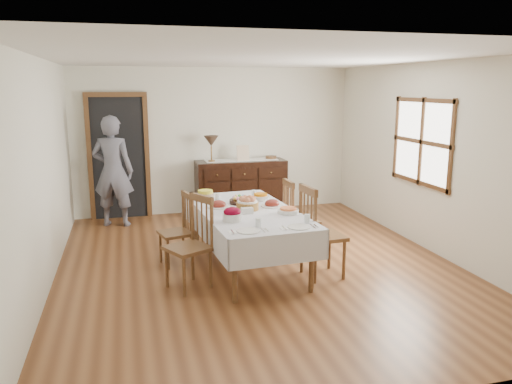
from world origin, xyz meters
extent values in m
plane|color=brown|center=(0.00, 0.00, 0.00)|extent=(6.00, 6.00, 0.00)
cube|color=white|center=(0.00, 0.00, 2.60)|extent=(5.00, 6.00, 0.02)
cube|color=silver|center=(0.00, 3.00, 1.30)|extent=(5.00, 0.02, 2.60)
cube|color=silver|center=(0.00, -3.00, 1.30)|extent=(5.00, 0.02, 2.60)
cube|color=silver|center=(-2.50, 0.00, 1.30)|extent=(0.02, 6.00, 2.60)
cube|color=silver|center=(2.50, 0.00, 1.30)|extent=(0.02, 6.00, 2.60)
cube|color=white|center=(2.49, 0.30, 1.50)|extent=(0.02, 1.30, 1.10)
cube|color=brown|center=(2.48, 0.30, 1.50)|extent=(0.03, 1.46, 1.26)
cube|color=black|center=(-1.70, 2.96, 1.05)|extent=(0.90, 0.06, 2.10)
cube|color=brown|center=(-1.70, 2.94, 1.05)|extent=(1.04, 0.08, 2.18)
cube|color=silver|center=(-0.16, -0.07, 0.74)|extent=(1.25, 2.26, 0.04)
cylinder|color=brown|center=(-0.53, -1.04, 0.35)|extent=(0.06, 0.06, 0.70)
cylinder|color=brown|center=(0.36, -0.98, 0.35)|extent=(0.06, 0.06, 0.70)
cylinder|color=brown|center=(-0.67, 0.84, 0.35)|extent=(0.06, 0.06, 0.70)
cylinder|color=brown|center=(0.22, 0.91, 0.35)|extent=(0.06, 0.06, 0.70)
cube|color=silver|center=(-0.71, -0.11, 0.60)|extent=(0.18, 2.22, 0.34)
cube|color=silver|center=(0.40, -0.03, 0.60)|extent=(0.18, 2.22, 0.34)
cube|color=silver|center=(-0.08, -1.17, 0.60)|extent=(1.13, 0.10, 0.34)
cube|color=silver|center=(-0.24, 1.03, 0.60)|extent=(1.13, 0.10, 0.34)
cube|color=brown|center=(-0.96, -0.51, 0.47)|extent=(0.60, 0.60, 0.04)
cylinder|color=brown|center=(-1.20, -0.43, 0.23)|extent=(0.04, 0.04, 0.45)
cylinder|color=brown|center=(-1.04, -0.75, 0.23)|extent=(0.04, 0.04, 0.45)
cylinder|color=brown|center=(-0.88, -0.26, 0.23)|extent=(0.04, 0.04, 0.45)
cylinder|color=brown|center=(-0.72, -0.58, 0.23)|extent=(0.04, 0.04, 0.45)
cylinder|color=brown|center=(-0.86, -0.25, 0.77)|extent=(0.04, 0.04, 0.59)
cylinder|color=brown|center=(-0.69, -0.58, 0.77)|extent=(0.04, 0.04, 0.59)
cube|color=brown|center=(-0.78, -0.41, 1.02)|extent=(0.23, 0.40, 0.08)
cylinder|color=brown|center=(-0.82, -0.33, 0.75)|extent=(0.02, 0.02, 0.49)
cylinder|color=brown|center=(-0.78, -0.41, 0.75)|extent=(0.02, 0.02, 0.49)
cylinder|color=brown|center=(-0.73, -0.50, 0.75)|extent=(0.02, 0.02, 0.49)
cube|color=brown|center=(-1.02, 0.32, 0.42)|extent=(0.47, 0.47, 0.04)
cylinder|color=brown|center=(-1.21, 0.44, 0.20)|extent=(0.03, 0.03, 0.40)
cylinder|color=brown|center=(-1.13, 0.13, 0.20)|extent=(0.03, 0.03, 0.40)
cylinder|color=brown|center=(-0.90, 0.51, 0.20)|extent=(0.03, 0.03, 0.40)
cylinder|color=brown|center=(-0.83, 0.21, 0.20)|extent=(0.03, 0.03, 0.40)
cylinder|color=brown|center=(-0.88, 0.52, 0.67)|extent=(0.04, 0.04, 0.52)
cylinder|color=brown|center=(-0.81, 0.20, 0.67)|extent=(0.04, 0.04, 0.52)
cube|color=brown|center=(-0.85, 0.36, 0.90)|extent=(0.12, 0.37, 0.07)
cylinder|color=brown|center=(-0.86, 0.44, 0.66)|extent=(0.02, 0.02, 0.42)
cylinder|color=brown|center=(-0.85, 0.36, 0.66)|extent=(0.02, 0.02, 0.42)
cylinder|color=brown|center=(-0.83, 0.28, 0.66)|extent=(0.02, 0.02, 0.42)
cube|color=brown|center=(0.67, -0.55, 0.50)|extent=(0.50, 0.50, 0.04)
cylinder|color=brown|center=(0.87, -0.72, 0.24)|extent=(0.04, 0.04, 0.48)
cylinder|color=brown|center=(0.84, -0.34, 0.24)|extent=(0.04, 0.04, 0.48)
cylinder|color=brown|center=(0.49, -0.75, 0.24)|extent=(0.04, 0.04, 0.48)
cylinder|color=brown|center=(0.46, -0.37, 0.24)|extent=(0.04, 0.04, 0.48)
cylinder|color=brown|center=(0.47, -0.76, 0.81)|extent=(0.04, 0.04, 0.62)
cylinder|color=brown|center=(0.44, -0.36, 0.81)|extent=(0.04, 0.04, 0.62)
cube|color=brown|center=(0.45, -0.56, 1.08)|extent=(0.08, 0.45, 0.09)
cylinder|color=brown|center=(0.46, -0.66, 0.79)|extent=(0.02, 0.02, 0.51)
cylinder|color=brown|center=(0.45, -0.56, 0.79)|extent=(0.02, 0.02, 0.51)
cylinder|color=brown|center=(0.45, -0.46, 0.79)|extent=(0.02, 0.02, 0.51)
cube|color=brown|center=(0.72, 0.36, 0.46)|extent=(0.43, 0.43, 0.04)
cylinder|color=brown|center=(0.89, 0.19, 0.22)|extent=(0.04, 0.04, 0.44)
cylinder|color=brown|center=(0.89, 0.53, 0.22)|extent=(0.04, 0.04, 0.44)
cylinder|color=brown|center=(0.54, 0.18, 0.22)|extent=(0.04, 0.04, 0.44)
cylinder|color=brown|center=(0.54, 0.53, 0.22)|extent=(0.04, 0.04, 0.44)
cylinder|color=brown|center=(0.52, 0.17, 0.74)|extent=(0.04, 0.04, 0.57)
cylinder|color=brown|center=(0.52, 0.54, 0.74)|extent=(0.04, 0.04, 0.57)
cube|color=brown|center=(0.52, 0.36, 0.99)|extent=(0.04, 0.41, 0.08)
cylinder|color=brown|center=(0.52, 0.27, 0.72)|extent=(0.02, 0.02, 0.47)
cylinder|color=brown|center=(0.52, 0.36, 0.72)|extent=(0.02, 0.02, 0.47)
cylinder|color=brown|center=(0.52, 0.45, 0.72)|extent=(0.02, 0.02, 0.47)
cube|color=black|center=(0.41, 2.72, 0.48)|extent=(1.61, 0.54, 0.97)
cube|color=black|center=(-0.08, 2.44, 0.77)|extent=(0.45, 0.02, 0.19)
sphere|color=brown|center=(-0.08, 2.42, 0.77)|extent=(0.03, 0.03, 0.03)
cube|color=black|center=(0.41, 2.44, 0.77)|extent=(0.45, 0.02, 0.19)
sphere|color=brown|center=(0.41, 2.42, 0.77)|extent=(0.03, 0.03, 0.03)
cube|color=black|center=(0.89, 2.44, 0.77)|extent=(0.45, 0.02, 0.19)
sphere|color=brown|center=(0.89, 2.42, 0.77)|extent=(0.03, 0.03, 0.03)
imported|color=slate|center=(-1.80, 2.45, 0.97)|extent=(0.69, 0.55, 1.94)
cylinder|color=brown|center=(-0.15, -0.05, 0.81)|extent=(0.28, 0.28, 0.10)
cylinder|color=white|center=(-0.15, -0.05, 0.87)|extent=(0.25, 0.25, 0.02)
sphere|color=#B86945|center=(-0.08, -0.05, 0.90)|extent=(0.08, 0.08, 0.08)
sphere|color=#B86945|center=(-0.11, 0.00, 0.90)|extent=(0.08, 0.08, 0.08)
sphere|color=#B86945|center=(-0.17, 0.01, 0.90)|extent=(0.08, 0.08, 0.08)
sphere|color=#B86945|center=(-0.21, -0.02, 0.90)|extent=(0.08, 0.08, 0.08)
sphere|color=#B86945|center=(-0.21, -0.08, 0.90)|extent=(0.08, 0.08, 0.08)
sphere|color=#B86945|center=(-0.17, -0.12, 0.90)|extent=(0.08, 0.08, 0.08)
sphere|color=#B86945|center=(-0.11, -0.11, 0.90)|extent=(0.08, 0.08, 0.08)
cylinder|color=black|center=(-0.17, 0.29, 0.79)|extent=(0.28, 0.28, 0.05)
ellipsoid|color=pink|center=(-0.09, 0.29, 0.84)|extent=(0.05, 0.05, 0.06)
ellipsoid|color=#7BB4FF|center=(-0.11, 0.34, 0.84)|extent=(0.05, 0.05, 0.06)
ellipsoid|color=#67CF63|center=(-0.15, 0.37, 0.84)|extent=(0.05, 0.05, 0.06)
ellipsoid|color=#D6B751|center=(-0.21, 0.36, 0.84)|extent=(0.05, 0.05, 0.06)
ellipsoid|color=#D088DA|center=(-0.24, 0.32, 0.84)|extent=(0.05, 0.05, 0.06)
ellipsoid|color=#FFDD61|center=(-0.24, 0.27, 0.84)|extent=(0.05, 0.05, 0.06)
ellipsoid|color=pink|center=(-0.21, 0.23, 0.84)|extent=(0.05, 0.05, 0.06)
ellipsoid|color=#7BB4FF|center=(-0.15, 0.22, 0.84)|extent=(0.05, 0.05, 0.06)
ellipsoid|color=#67CF63|center=(-0.11, 0.24, 0.84)|extent=(0.05, 0.05, 0.06)
cylinder|color=silver|center=(-0.48, 0.14, 0.77)|extent=(0.27, 0.27, 0.02)
ellipsoid|color=maroon|center=(-0.48, 0.14, 0.80)|extent=(0.19, 0.16, 0.11)
cylinder|color=silver|center=(0.19, 0.03, 0.77)|extent=(0.29, 0.29, 0.01)
ellipsoid|color=maroon|center=(0.19, 0.03, 0.80)|extent=(0.19, 0.16, 0.11)
cylinder|color=silver|center=(-0.44, -0.52, 0.81)|extent=(0.22, 0.22, 0.08)
ellipsoid|color=#670017|center=(-0.44, -0.52, 0.87)|extent=(0.20, 0.17, 0.11)
cylinder|color=silver|center=(0.15, 0.42, 0.80)|extent=(0.23, 0.23, 0.06)
cylinder|color=orange|center=(0.15, 0.42, 0.84)|extent=(0.18, 0.18, 0.03)
cylinder|color=tan|center=(-0.58, 0.56, 0.82)|extent=(0.22, 0.22, 0.11)
cylinder|color=yellow|center=(-0.58, 0.56, 0.89)|extent=(0.20, 0.20, 0.04)
cylinder|color=silver|center=(0.28, -0.36, 0.79)|extent=(0.26, 0.26, 0.05)
cylinder|color=#D66A37|center=(0.28, -0.36, 0.82)|extent=(0.20, 0.20, 0.02)
cube|color=silver|center=(-0.20, -0.23, 0.80)|extent=(0.15, 0.10, 0.07)
cylinder|color=silver|center=(-0.37, -0.98, 0.77)|extent=(0.25, 0.25, 0.01)
cube|color=white|center=(-0.54, -0.98, 0.77)|extent=(0.09, 0.13, 0.01)
cube|color=silver|center=(-0.54, -0.98, 0.77)|extent=(0.03, 0.16, 0.01)
cube|color=silver|center=(-0.21, -0.98, 0.77)|extent=(0.03, 0.18, 0.01)
cube|color=silver|center=(-0.17, -0.98, 0.77)|extent=(0.03, 0.14, 0.01)
cylinder|color=white|center=(-0.22, -0.83, 0.81)|extent=(0.07, 0.07, 0.10)
cylinder|color=silver|center=(0.20, -0.98, 0.77)|extent=(0.25, 0.25, 0.01)
cube|color=white|center=(0.03, -0.98, 0.77)|extent=(0.09, 0.13, 0.01)
cube|color=silver|center=(0.03, -0.98, 0.77)|extent=(0.03, 0.16, 0.01)
cube|color=silver|center=(0.36, -0.98, 0.77)|extent=(0.03, 0.18, 0.01)
cube|color=silver|center=(0.40, -0.98, 0.77)|extent=(0.03, 0.14, 0.01)
cylinder|color=white|center=(0.35, -0.83, 0.81)|extent=(0.07, 0.07, 0.10)
cylinder|color=white|center=(-0.41, 0.57, 0.81)|extent=(0.07, 0.07, 0.09)
cylinder|color=white|center=(0.11, 0.64, 0.81)|extent=(0.06, 0.06, 0.09)
cube|color=white|center=(0.43, 2.76, 0.97)|extent=(1.30, 0.35, 0.01)
cylinder|color=brown|center=(-0.13, 2.68, 0.98)|extent=(0.12, 0.12, 0.03)
cylinder|color=brown|center=(-0.13, 2.68, 1.12)|extent=(0.02, 0.02, 0.25)
cone|color=#443224|center=(-0.13, 2.68, 1.34)|extent=(0.26, 0.26, 0.18)
cube|color=beige|center=(0.43, 2.65, 1.11)|extent=(0.22, 0.08, 0.28)
cylinder|color=brown|center=(0.99, 2.76, 1.00)|extent=(0.20, 0.20, 0.06)
camera|label=1|loc=(-1.59, -5.91, 2.27)|focal=35.00mm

